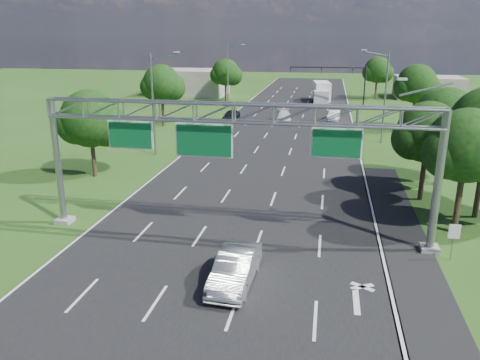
% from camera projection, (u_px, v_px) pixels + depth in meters
% --- Properties ---
extents(ground, '(220.00, 220.00, 0.00)m').
position_uv_depth(ground, '(268.00, 160.00, 45.34)').
color(ground, '#284615').
rests_on(ground, ground).
extents(road, '(18.00, 180.00, 0.02)m').
position_uv_depth(road, '(268.00, 160.00, 45.34)').
color(road, black).
rests_on(road, ground).
extents(road_flare, '(3.00, 30.00, 0.02)m').
position_uv_depth(road_flare, '(400.00, 235.00, 28.52)').
color(road_flare, black).
rests_on(road_flare, ground).
extents(sign_gantry, '(23.50, 1.00, 9.56)m').
position_uv_depth(sign_gantry, '(235.00, 124.00, 26.34)').
color(sign_gantry, gray).
rests_on(sign_gantry, ground).
extents(regulatory_sign, '(0.60, 0.08, 2.10)m').
position_uv_depth(regulatory_sign, '(454.00, 235.00, 24.85)').
color(regulatory_sign, gray).
rests_on(regulatory_sign, ground).
extents(traffic_signal, '(12.21, 0.24, 7.00)m').
position_uv_depth(traffic_signal, '(343.00, 77.00, 75.30)').
color(traffic_signal, black).
rests_on(traffic_signal, ground).
extents(streetlight_l_near, '(2.97, 0.22, 10.16)m').
position_uv_depth(streetlight_l_near, '(155.00, 100.00, 45.68)').
color(streetlight_l_near, gray).
rests_on(streetlight_l_near, ground).
extents(streetlight_l_far, '(2.97, 0.22, 10.16)m').
position_uv_depth(streetlight_l_far, '(229.00, 72.00, 78.51)').
color(streetlight_l_far, gray).
rests_on(streetlight_l_far, ground).
extents(streetlight_r_mid, '(2.97, 0.22, 10.16)m').
position_uv_depth(streetlight_r_mid, '(384.00, 93.00, 51.05)').
color(streetlight_r_mid, gray).
rests_on(streetlight_r_mid, ground).
extents(tree_cluster_right, '(9.91, 14.60, 8.68)m').
position_uv_depth(tree_cluster_right, '(470.00, 135.00, 30.99)').
color(tree_cluster_right, '#2D2116').
rests_on(tree_cluster_right, ground).
extents(tree_verge_la, '(5.76, 4.80, 7.40)m').
position_uv_depth(tree_verge_la, '(91.00, 121.00, 38.92)').
color(tree_verge_la, '#2D2116').
rests_on(tree_verge_la, ground).
extents(tree_verge_lb, '(5.76, 4.80, 8.06)m').
position_uv_depth(tree_verge_lb, '(162.00, 85.00, 60.65)').
color(tree_verge_lb, '#2D2116').
rests_on(tree_verge_lb, ground).
extents(tree_verge_lc, '(5.76, 4.80, 7.62)m').
position_uv_depth(tree_verge_lc, '(226.00, 74.00, 83.70)').
color(tree_verge_lc, '#2D2116').
rests_on(tree_verge_lc, ground).
extents(tree_verge_rd, '(5.76, 4.80, 8.28)m').
position_uv_depth(tree_verge_rd, '(417.00, 86.00, 57.72)').
color(tree_verge_rd, '#2D2116').
rests_on(tree_verge_rd, ground).
extents(tree_verge_re, '(5.76, 4.80, 7.84)m').
position_uv_depth(tree_verge_re, '(378.00, 71.00, 86.35)').
color(tree_verge_re, '#2D2116').
rests_on(tree_verge_re, ground).
extents(building_left, '(14.00, 10.00, 5.00)m').
position_uv_depth(building_left, '(190.00, 82.00, 93.52)').
color(building_left, gray).
rests_on(building_left, ground).
extents(building_right, '(12.00, 9.00, 4.00)m').
position_uv_depth(building_right, '(428.00, 87.00, 89.25)').
color(building_right, gray).
rests_on(building_right, ground).
extents(silver_sedan, '(1.97, 5.07, 1.65)m').
position_uv_depth(silver_sedan, '(235.00, 268.00, 22.72)').
color(silver_sedan, '#9EA2A8').
rests_on(silver_sedan, ground).
extents(car_queue_a, '(2.51, 5.07, 1.41)m').
position_uv_depth(car_queue_a, '(284.00, 116.00, 65.90)').
color(car_queue_a, white).
rests_on(car_queue_a, ground).
extents(car_queue_c, '(2.09, 4.69, 1.57)m').
position_uv_depth(car_queue_c, '(231.00, 116.00, 65.55)').
color(car_queue_c, black).
rests_on(car_queue_c, ground).
extents(car_queue_d, '(1.79, 4.34, 1.40)m').
position_uv_depth(car_queue_d, '(334.00, 116.00, 66.19)').
color(car_queue_d, white).
rests_on(car_queue_d, ground).
extents(box_truck, '(3.52, 9.47, 3.48)m').
position_uv_depth(box_truck, '(321.00, 93.00, 83.96)').
color(box_truck, white).
rests_on(box_truck, ground).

